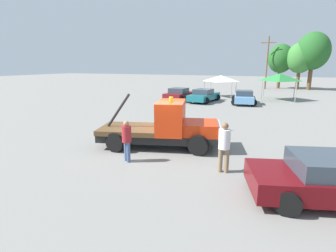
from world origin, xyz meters
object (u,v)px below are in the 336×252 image
(parked_car_teal, at_px, (204,96))
(tree_center, at_px, (281,59))
(tow_truck, at_px, (165,128))
(tree_right, at_px, (300,58))
(traffic_cone, at_px, (225,127))
(parked_car_maroon, at_px, (179,94))
(tree_left, at_px, (313,51))
(canopy_tent_white, at_px, (221,78))
(person_near_truck, at_px, (224,144))
(parked_car_skyblue, at_px, (244,97))
(canopy_tent_green, at_px, (280,77))
(utility_pole, at_px, (267,61))
(person_at_hood, at_px, (127,138))

(parked_car_teal, bearing_deg, tree_center, -12.13)
(tow_truck, bearing_deg, parked_car_teal, 83.23)
(tree_right, height_order, traffic_cone, tree_right)
(parked_car_maroon, relative_size, tree_left, 0.52)
(tow_truck, bearing_deg, canopy_tent_white, 79.34)
(person_near_truck, relative_size, parked_car_skyblue, 0.41)
(canopy_tent_green, xyz_separation_m, utility_pole, (-2.09, 13.58, 1.79))
(tow_truck, height_order, traffic_cone, tow_truck)
(tow_truck, relative_size, tree_left, 0.70)
(utility_pole, bearing_deg, tow_truck, -94.40)
(tow_truck, distance_m, tree_left, 36.11)
(person_at_hood, relative_size, parked_car_skyblue, 0.38)
(person_near_truck, bearing_deg, tree_center, 171.66)
(canopy_tent_green, bearing_deg, utility_pole, 98.76)
(tow_truck, distance_m, utility_pole, 33.99)
(tree_right, xyz_separation_m, traffic_cone, (-5.23, -30.60, -4.49))
(person_at_hood, xyz_separation_m, parked_car_teal, (-1.79, 17.99, -0.32))
(parked_car_skyblue, bearing_deg, person_near_truck, 176.72)
(traffic_cone, bearing_deg, tree_center, 85.47)
(parked_car_skyblue, xyz_separation_m, tree_center, (2.91, 20.03, 4.04))
(canopy_tent_white, bearing_deg, parked_car_skyblue, -56.01)
(canopy_tent_white, height_order, utility_pole, utility_pole)
(canopy_tent_white, height_order, traffic_cone, canopy_tent_white)
(parked_car_teal, bearing_deg, utility_pole, -8.61)
(parked_car_skyblue, relative_size, canopy_tent_green, 1.34)
(person_near_truck, relative_size, utility_pole, 0.23)
(canopy_tent_green, bearing_deg, person_at_hood, -103.33)
(canopy_tent_white, xyz_separation_m, traffic_cone, (3.83, -16.61, -1.92))
(parked_car_maroon, distance_m, canopy_tent_green, 10.99)
(parked_car_teal, height_order, tree_left, tree_left)
(parked_car_maroon, distance_m, canopy_tent_white, 6.29)
(parked_car_maroon, bearing_deg, tree_right, -28.70)
(tow_truck, xyz_separation_m, utility_pole, (2.60, 33.72, 3.33))
(traffic_cone, bearing_deg, tow_truck, -115.66)
(tree_right, bearing_deg, traffic_cone, -99.70)
(person_at_hood, height_order, tree_left, tree_left)
(person_at_hood, distance_m, parked_car_skyblue, 18.25)
(canopy_tent_green, bearing_deg, traffic_cone, -99.50)
(person_near_truck, xyz_separation_m, parked_car_skyblue, (-1.52, 17.68, -0.42))
(canopy_tent_white, bearing_deg, utility_pole, 71.15)
(traffic_cone, bearing_deg, parked_car_teal, 111.32)
(person_near_truck, xyz_separation_m, parked_car_teal, (-5.56, 17.56, -0.41))
(person_at_hood, bearing_deg, tree_right, -160.92)
(tow_truck, xyz_separation_m, tree_left, (8.86, 34.68, 4.76))
(canopy_tent_white, relative_size, tree_left, 0.38)
(tree_left, height_order, tree_center, tree_left)
(canopy_tent_green, distance_m, tree_left, 15.46)
(parked_car_maroon, height_order, tree_left, tree_left)
(tow_truck, bearing_deg, traffic_cone, 48.71)
(parked_car_maroon, xyz_separation_m, tree_left, (14.08, 18.93, 5.05))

